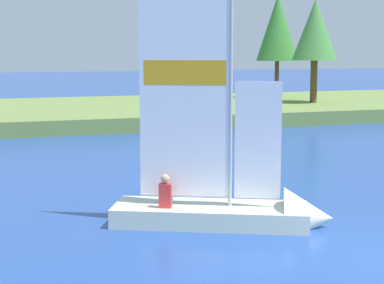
# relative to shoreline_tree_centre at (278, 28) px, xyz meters

# --- Properties ---
(shore_bank) EXTENTS (80.00, 14.22, 0.73)m
(shore_bank) POSITION_rel_shoreline_tree_centre_xyz_m (-11.38, -1.79, -4.92)
(shore_bank) COLOR olive
(shore_bank) RESTS_ON ground
(shoreline_tree_centre) EXTENTS (2.72, 2.72, 6.69)m
(shoreline_tree_centre) POSITION_rel_shoreline_tree_centre_xyz_m (0.00, 0.00, 0.00)
(shoreline_tree_centre) COLOR brown
(shoreline_tree_centre) RESTS_ON shore_bank
(shoreline_tree_midright) EXTENTS (2.69, 2.69, 6.15)m
(shoreline_tree_midright) POSITION_rel_shoreline_tree_centre_xyz_m (0.62, -3.82, -0.25)
(shoreline_tree_midright) COLOR brown
(shoreline_tree_midright) RESTS_ON shore_bank
(sailboat) EXTENTS (5.16, 3.41, 6.53)m
(sailboat) POSITION_rel_shoreline_tree_centre_xyz_m (-12.96, -25.54, -4.84)
(sailboat) COLOR silver
(sailboat) RESTS_ON ground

